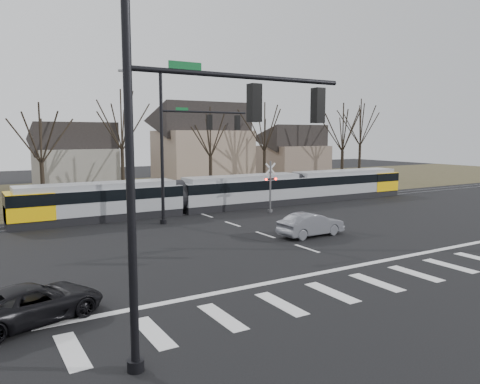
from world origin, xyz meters
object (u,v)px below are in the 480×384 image
tram (241,190)px  sedan (311,224)px  rail_crossing_signal (270,188)px  suv (34,303)px

tram → sedan: tram is taller
tram → sedan: (-2.03, -11.65, -0.75)m
rail_crossing_signal → sedan: bearing=-108.4°
suv → rail_crossing_signal: rail_crossing_signal is taller
suv → tram: bearing=-63.5°
tram → suv: (-18.03, -17.19, -0.83)m
tram → suv: tram is taller
tram → sedan: bearing=-99.9°
sedan → suv: sedan is taller
sedan → rail_crossing_signal: (2.81, 8.44, 1.19)m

